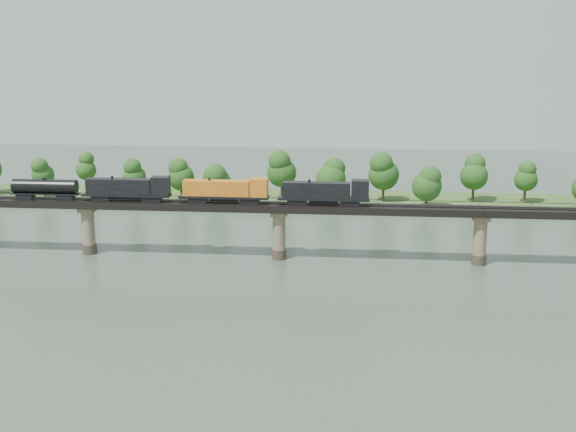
{
  "coord_description": "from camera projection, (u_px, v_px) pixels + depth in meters",
  "views": [
    {
      "loc": [
        15.59,
        -110.95,
        41.83
      ],
      "look_at": [
        1.83,
        30.0,
        9.0
      ],
      "focal_mm": 45.0,
      "sensor_mm": 36.0,
      "label": 1
    }
  ],
  "objects": [
    {
      "name": "ground",
      "position": [
        259.0,
        310.0,
        118.49
      ],
      "size": [
        400.0,
        400.0,
        0.0
      ],
      "primitive_type": "plane",
      "color": "#374638",
      "rests_on": "ground"
    },
    {
      "name": "bridge_superstructure",
      "position": [
        279.0,
        202.0,
        144.92
      ],
      "size": [
        220.0,
        4.9,
        0.75
      ],
      "color": "black",
      "rests_on": "bridge"
    },
    {
      "name": "freight_train",
      "position": [
        192.0,
        190.0,
        146.12
      ],
      "size": [
        74.06,
        2.89,
        5.1
      ],
      "color": "black",
      "rests_on": "bridge"
    },
    {
      "name": "far_bank",
      "position": [
        301.0,
        200.0,
        200.72
      ],
      "size": [
        300.0,
        24.0,
        1.6
      ],
      "primitive_type": "cube",
      "color": "#315120",
      "rests_on": "ground"
    },
    {
      "name": "far_treeline",
      "position": [
        269.0,
        174.0,
        195.35
      ],
      "size": [
        289.06,
        17.54,
        13.6
      ],
      "color": "#382619",
      "rests_on": "far_bank"
    },
    {
      "name": "bridge",
      "position": [
        279.0,
        233.0,
        146.35
      ],
      "size": [
        236.0,
        30.0,
        11.5
      ],
      "color": "#473A2D",
      "rests_on": "ground"
    }
  ]
}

